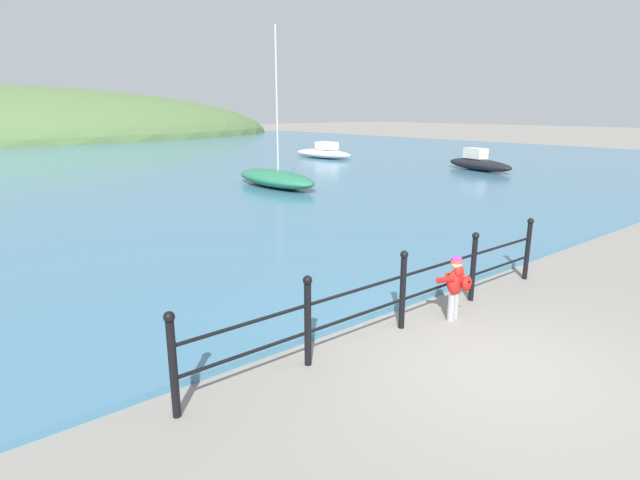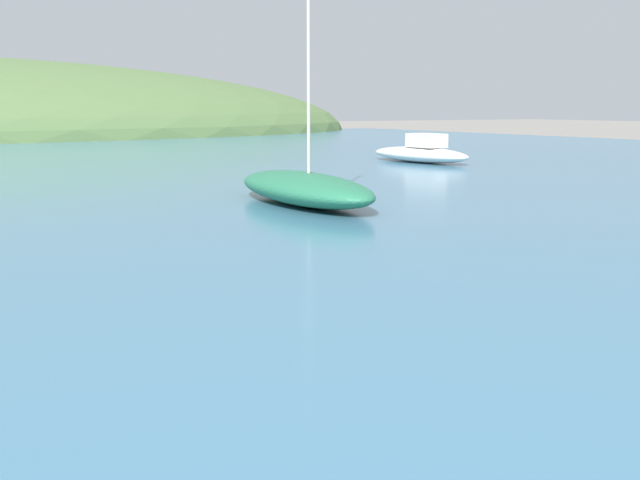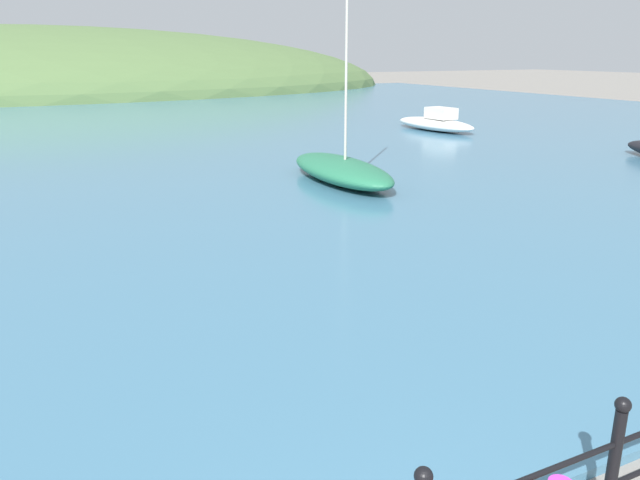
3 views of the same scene
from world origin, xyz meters
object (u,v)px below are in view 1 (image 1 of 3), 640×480
at_px(boat_green_fishing, 479,163).
at_px(boat_nearest_quay, 275,178).
at_px(child_in_coat, 456,283).
at_px(boat_mid_harbor, 323,153).

distance_m(boat_green_fishing, boat_nearest_quay, 11.71).
bearing_deg(child_in_coat, boat_nearest_quay, 67.20).
relative_size(child_in_coat, boat_nearest_quay, 0.16).
bearing_deg(boat_nearest_quay, boat_green_fishing, -10.03).
relative_size(child_in_coat, boat_green_fishing, 0.22).
relative_size(boat_mid_harbor, boat_green_fishing, 1.09).
relative_size(boat_green_fishing, boat_nearest_quay, 0.72).
height_order(child_in_coat, boat_mid_harbor, boat_mid_harbor).
bearing_deg(boat_green_fishing, child_in_coat, -147.33).
distance_m(boat_mid_harbor, boat_nearest_quay, 12.88).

